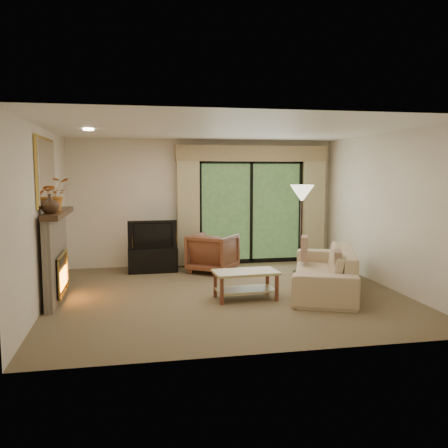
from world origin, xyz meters
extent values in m
plane|color=brown|center=(0.00, 0.00, 0.00)|extent=(5.50, 5.50, 0.00)
plane|color=white|center=(0.00, 0.00, 2.60)|extent=(5.50, 5.50, 0.00)
plane|color=beige|center=(0.00, 2.50, 1.30)|extent=(5.00, 0.00, 5.00)
plane|color=beige|center=(0.00, -2.50, 1.30)|extent=(5.00, 0.00, 5.00)
plane|color=beige|center=(-2.75, 0.00, 1.30)|extent=(0.00, 5.00, 5.00)
plane|color=beige|center=(2.75, 0.00, 1.30)|extent=(0.00, 5.00, 5.00)
cube|color=tan|center=(-0.35, 2.34, 1.20)|extent=(0.45, 0.18, 2.35)
cube|color=tan|center=(2.35, 2.34, 1.20)|extent=(0.45, 0.18, 2.35)
cube|color=#9E8459|center=(1.00, 2.36, 2.32)|extent=(3.20, 0.24, 0.32)
cube|color=black|center=(-1.10, 1.95, 0.24)|extent=(0.96, 0.44, 0.48)
imported|color=black|center=(-1.10, 1.95, 0.75)|extent=(0.94, 0.14, 0.54)
imported|color=brown|center=(0.05, 1.69, 0.38)|extent=(1.14, 1.14, 0.76)
imported|color=tan|center=(1.61, -0.05, 0.35)|extent=(1.77, 2.60, 0.71)
cube|color=brown|center=(1.53, -0.75, 0.59)|extent=(0.24, 0.40, 0.39)
cube|color=brown|center=(1.53, 0.64, 0.60)|extent=(0.26, 0.43, 0.42)
imported|color=#3C2818|center=(-2.61, -0.25, 1.51)|extent=(0.29, 0.29, 0.27)
imported|color=orange|center=(-2.61, 0.15, 1.62)|extent=(0.55, 0.51, 0.49)
camera|label=1|loc=(-1.46, -7.26, 1.98)|focal=38.00mm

